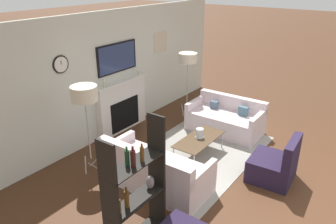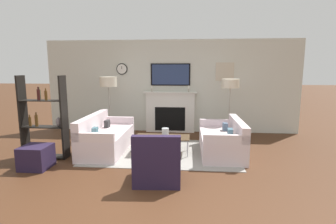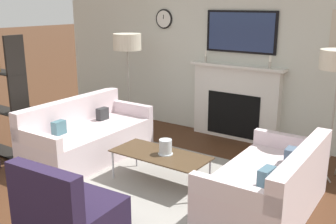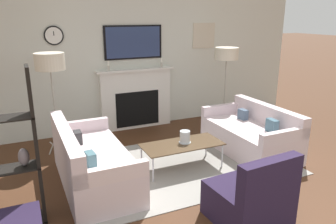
{
  "view_description": "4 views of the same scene",
  "coord_description": "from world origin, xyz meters",
  "px_view_note": "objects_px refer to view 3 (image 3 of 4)",
  "views": [
    {
      "loc": [
        -4.99,
        -0.39,
        3.4
      ],
      "look_at": [
        -0.21,
        3.07,
        0.87
      ],
      "focal_mm": 35.0,
      "sensor_mm": 36.0,
      "label": 1
    },
    {
      "loc": [
        0.62,
        -3.12,
        1.85
      ],
      "look_at": [
        0.05,
        3.18,
        0.82
      ],
      "focal_mm": 28.0,
      "sensor_mm": 36.0,
      "label": 2
    },
    {
      "loc": [
        2.57,
        -1.09,
        2.12
      ],
      "look_at": [
        -0.22,
        2.93,
        0.76
      ],
      "focal_mm": 42.0,
      "sensor_mm": 36.0,
      "label": 3
    },
    {
      "loc": [
        -2.05,
        -1.53,
        2.21
      ],
      "look_at": [
        -0.05,
        2.85,
        0.77
      ],
      "focal_mm": 35.0,
      "sensor_mm": 36.0,
      "label": 4
    }
  ],
  "objects_px": {
    "hurricane_candle": "(165,148)",
    "couch_left": "(87,138)",
    "armchair": "(69,218)",
    "shelf_unit": "(0,99)",
    "floor_lamp_left": "(127,43)",
    "couch_right": "(269,188)",
    "coffee_table": "(160,156)"
  },
  "relations": [
    {
      "from": "couch_left",
      "to": "couch_right",
      "type": "bearing_deg",
      "value": 0.01
    },
    {
      "from": "couch_right",
      "to": "floor_lamp_left",
      "type": "distance_m",
      "value": 3.42
    },
    {
      "from": "hurricane_candle",
      "to": "armchair",
      "type": "bearing_deg",
      "value": -89.19
    },
    {
      "from": "hurricane_candle",
      "to": "shelf_unit",
      "type": "height_order",
      "value": "shelf_unit"
    },
    {
      "from": "floor_lamp_left",
      "to": "couch_left",
      "type": "bearing_deg",
      "value": -76.91
    },
    {
      "from": "couch_left",
      "to": "couch_right",
      "type": "xyz_separation_m",
      "value": [
        2.65,
        0.0,
        -0.01
      ]
    },
    {
      "from": "couch_left",
      "to": "hurricane_candle",
      "type": "height_order",
      "value": "couch_left"
    },
    {
      "from": "couch_right",
      "to": "floor_lamp_left",
      "type": "bearing_deg",
      "value": 156.9
    },
    {
      "from": "floor_lamp_left",
      "to": "coffee_table",
      "type": "bearing_deg",
      "value": -39.62
    },
    {
      "from": "armchair",
      "to": "shelf_unit",
      "type": "bearing_deg",
      "value": 157.98
    },
    {
      "from": "couch_right",
      "to": "hurricane_candle",
      "type": "xyz_separation_m",
      "value": [
        -1.27,
        -0.05,
        0.18
      ]
    },
    {
      "from": "floor_lamp_left",
      "to": "shelf_unit",
      "type": "height_order",
      "value": "shelf_unit"
    },
    {
      "from": "hurricane_candle",
      "to": "floor_lamp_left",
      "type": "xyz_separation_m",
      "value": [
        -1.67,
        1.31,
        1.04
      ]
    },
    {
      "from": "couch_right",
      "to": "floor_lamp_left",
      "type": "height_order",
      "value": "floor_lamp_left"
    },
    {
      "from": "coffee_table",
      "to": "floor_lamp_left",
      "type": "bearing_deg",
      "value": 140.38
    },
    {
      "from": "couch_right",
      "to": "shelf_unit",
      "type": "relative_size",
      "value": 0.96
    },
    {
      "from": "hurricane_candle",
      "to": "couch_left",
      "type": "bearing_deg",
      "value": 177.84
    },
    {
      "from": "couch_left",
      "to": "hurricane_candle",
      "type": "xyz_separation_m",
      "value": [
        1.38,
        -0.05,
        0.17
      ]
    },
    {
      "from": "couch_left",
      "to": "couch_right",
      "type": "distance_m",
      "value": 2.65
    },
    {
      "from": "couch_left",
      "to": "couch_right",
      "type": "relative_size",
      "value": 1.12
    },
    {
      "from": "couch_left",
      "to": "armchair",
      "type": "height_order",
      "value": "armchair"
    },
    {
      "from": "armchair",
      "to": "shelf_unit",
      "type": "height_order",
      "value": "shelf_unit"
    },
    {
      "from": "couch_left",
      "to": "shelf_unit",
      "type": "relative_size",
      "value": 1.08
    },
    {
      "from": "armchair",
      "to": "hurricane_candle",
      "type": "xyz_separation_m",
      "value": [
        -0.02,
        1.52,
        0.19
      ]
    },
    {
      "from": "couch_left",
      "to": "floor_lamp_left",
      "type": "xyz_separation_m",
      "value": [
        -0.29,
        1.25,
        1.21
      ]
    },
    {
      "from": "couch_right",
      "to": "coffee_table",
      "type": "height_order",
      "value": "couch_right"
    },
    {
      "from": "floor_lamp_left",
      "to": "shelf_unit",
      "type": "bearing_deg",
      "value": -113.97
    },
    {
      "from": "coffee_table",
      "to": "shelf_unit",
      "type": "relative_size",
      "value": 0.69
    },
    {
      "from": "couch_right",
      "to": "coffee_table",
      "type": "distance_m",
      "value": 1.33
    },
    {
      "from": "armchair",
      "to": "coffee_table",
      "type": "xyz_separation_m",
      "value": [
        -0.08,
        1.49,
        0.09
      ]
    },
    {
      "from": "couch_left",
      "to": "hurricane_candle",
      "type": "relative_size",
      "value": 10.18
    },
    {
      "from": "hurricane_candle",
      "to": "shelf_unit",
      "type": "xyz_separation_m",
      "value": [
        -2.48,
        -0.51,
        0.36
      ]
    }
  ]
}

